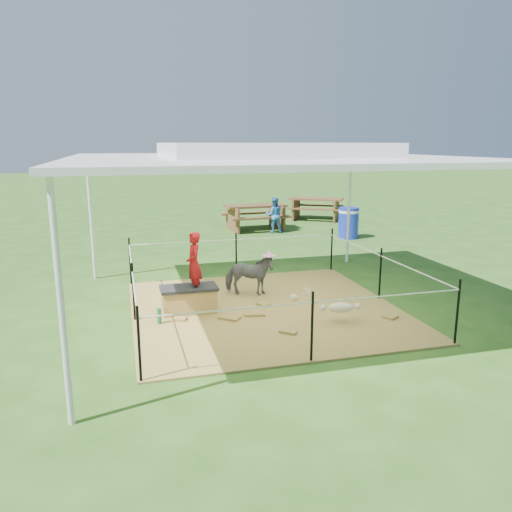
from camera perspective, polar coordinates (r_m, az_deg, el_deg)
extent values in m
plane|color=#2D5919|center=(8.92, 1.02, -6.16)|extent=(90.00, 90.00, 0.00)
cube|color=brown|center=(8.92, 1.02, -6.07)|extent=(4.60, 4.60, 0.03)
cylinder|color=silver|center=(11.23, -18.34, 3.98)|extent=(0.07, 0.07, 2.60)
cylinder|color=silver|center=(12.43, 10.55, 5.21)|extent=(0.07, 0.07, 2.60)
cylinder|color=silver|center=(5.38, -21.36, -5.43)|extent=(0.07, 0.07, 2.60)
cube|color=white|center=(8.44, 1.09, 11.04)|extent=(6.30, 6.30, 0.08)
cube|color=white|center=(8.43, 1.09, 12.06)|extent=(3.30, 3.30, 0.22)
cylinder|color=black|center=(10.62, -14.19, -0.64)|extent=(0.04, 0.04, 1.00)
cylinder|color=black|center=(10.88, -2.28, 0.07)|extent=(0.04, 0.04, 1.00)
cylinder|color=black|center=(11.58, 8.64, 0.71)|extent=(0.04, 0.04, 1.00)
cylinder|color=black|center=(8.45, -13.83, -4.08)|extent=(0.04, 0.04, 1.00)
cylinder|color=black|center=(9.62, 14.01, -2.02)|extent=(0.04, 0.04, 1.00)
cylinder|color=black|center=(6.32, -13.22, -9.87)|extent=(0.04, 0.04, 1.00)
cylinder|color=black|center=(6.75, 6.42, -8.12)|extent=(0.04, 0.04, 1.00)
cylinder|color=black|center=(7.83, 22.02, -6.03)|extent=(0.04, 0.04, 1.00)
cylinder|color=white|center=(10.81, -2.29, 1.88)|extent=(4.50, 0.02, 0.02)
cylinder|color=white|center=(6.63, 6.49, -5.29)|extent=(4.50, 0.02, 0.02)
cylinder|color=white|center=(9.54, 14.13, 0.01)|extent=(0.02, 4.50, 0.02)
cylinder|color=white|center=(8.35, -13.96, -1.78)|extent=(0.02, 4.50, 0.02)
cube|color=#A97D3D|center=(8.74, -7.65, -5.08)|extent=(0.91, 0.46, 0.41)
cube|color=black|center=(8.67, -7.69, -3.64)|extent=(0.98, 0.51, 0.05)
imported|color=#AA1015|center=(8.55, -7.13, -0.24)|extent=(0.26, 0.40, 1.09)
cylinder|color=#197235|center=(8.29, -11.00, -6.76)|extent=(0.07, 0.07, 0.25)
imported|color=#45464A|center=(9.54, -0.81, -2.22)|extent=(1.02, 0.70, 0.79)
cylinder|color=pink|center=(9.43, -0.82, 0.44)|extent=(0.25, 0.25, 0.11)
cylinder|color=#182FBA|center=(15.71, 10.52, 3.75)|extent=(0.76, 0.76, 0.96)
cube|color=#54381C|center=(16.97, -0.10, 4.45)|extent=(2.13, 1.61, 0.85)
cube|color=brown|center=(19.40, 6.87, 5.39)|extent=(2.45, 2.26, 0.83)
imported|color=#3479C5|center=(16.40, 2.09, 4.71)|extent=(0.63, 0.53, 1.17)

